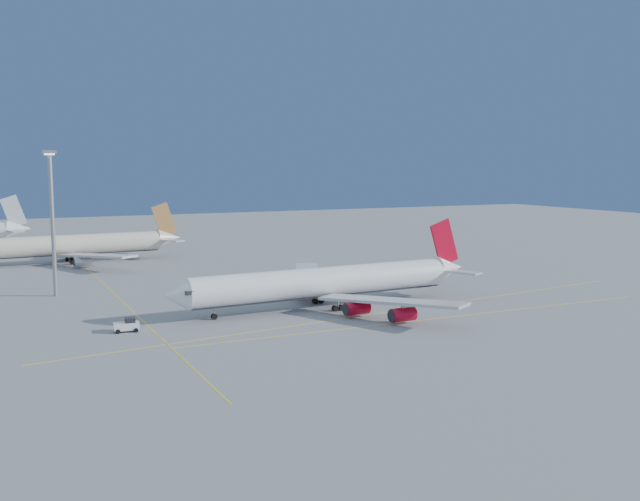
{
  "coord_description": "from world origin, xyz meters",
  "views": [
    {
      "loc": [
        -63.35,
        -110.57,
        25.6
      ],
      "look_at": [
        2.91,
        27.37,
        7.0
      ],
      "focal_mm": 40.0,
      "sensor_mm": 36.0,
      "label": 1
    }
  ],
  "objects_px": {
    "airliner_etihad": "(73,245)",
    "pushback_tug": "(127,325)",
    "light_mast": "(52,211)",
    "airliner_virgin": "(330,282)"
  },
  "relations": [
    {
      "from": "airliner_etihad",
      "to": "pushback_tug",
      "type": "relative_size",
      "value": 14.67
    },
    {
      "from": "light_mast",
      "to": "pushback_tug",
      "type": "bearing_deg",
      "value": -79.23
    },
    {
      "from": "airliner_etihad",
      "to": "pushback_tug",
      "type": "height_order",
      "value": "airliner_etihad"
    },
    {
      "from": "airliner_virgin",
      "to": "airliner_etihad",
      "type": "distance_m",
      "value": 88.07
    },
    {
      "from": "airliner_virgin",
      "to": "airliner_etihad",
      "type": "relative_size",
      "value": 1.05
    },
    {
      "from": "airliner_etihad",
      "to": "airliner_virgin",
      "type": "bearing_deg",
      "value": -69.47
    },
    {
      "from": "pushback_tug",
      "to": "airliner_etihad",
      "type": "bearing_deg",
      "value": 94.41
    },
    {
      "from": "pushback_tug",
      "to": "light_mast",
      "type": "height_order",
      "value": "light_mast"
    },
    {
      "from": "airliner_etihad",
      "to": "light_mast",
      "type": "distance_m",
      "value": 50.48
    },
    {
      "from": "airliner_virgin",
      "to": "pushback_tug",
      "type": "height_order",
      "value": "airliner_virgin"
    }
  ]
}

